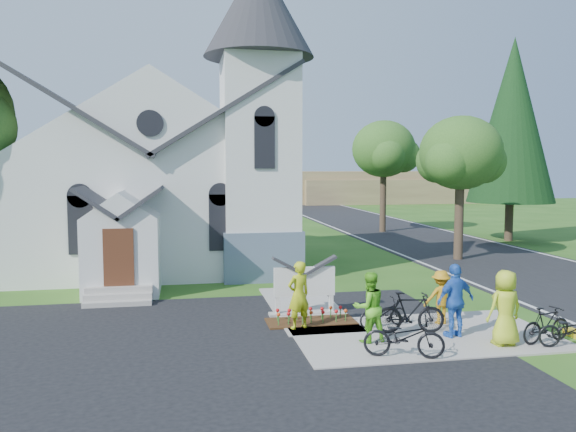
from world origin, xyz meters
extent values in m
plane|color=#2A5819|center=(0.00, 0.00, 0.00)|extent=(120.00, 120.00, 0.00)
cube|color=black|center=(-7.00, -2.00, 0.01)|extent=(20.00, 16.00, 0.02)
cube|color=black|center=(10.00, 15.00, 0.01)|extent=(8.00, 90.00, 0.02)
cube|color=#A39C93|center=(1.50, 0.50, 0.03)|extent=(7.00, 4.00, 0.05)
cube|color=silver|center=(-6.00, 13.00, 2.50)|extent=(11.00, 9.00, 5.00)
cube|color=slate|center=(-1.70, 9.70, 1.00)|extent=(3.20, 3.20, 2.00)
cube|color=silver|center=(-1.70, 9.70, 4.50)|extent=(3.00, 3.00, 9.00)
cone|color=#2A292F|center=(-1.70, 9.70, 11.00)|extent=(4.50, 4.50, 4.00)
cube|color=silver|center=(-7.00, 7.30, 1.40)|extent=(2.60, 2.40, 2.80)
cube|color=#532A17|center=(-7.00, 6.07, 1.50)|extent=(1.00, 0.10, 2.00)
cube|color=#A39C93|center=(-1.20, 3.20, 0.05)|extent=(2.20, 0.40, 0.10)
cube|color=white|center=(-2.05, 3.20, 0.55)|extent=(0.12, 0.12, 1.00)
cube|color=white|center=(-0.35, 3.20, 0.55)|extent=(0.12, 0.12, 1.00)
cube|color=white|center=(-1.20, 3.20, 1.05)|extent=(1.90, 0.14, 0.90)
cube|color=#3C2010|center=(-1.20, 2.30, 0.04)|extent=(2.60, 1.10, 0.07)
cylinder|color=#39281F|center=(8.50, 12.00, 2.02)|extent=(0.44, 0.44, 4.05)
ellipsoid|color=#306121|center=(8.50, 12.00, 5.25)|extent=(4.00, 4.00, 3.60)
cylinder|color=#39281F|center=(9.00, 24.00, 2.25)|extent=(0.44, 0.44, 4.50)
ellipsoid|color=#306121|center=(9.00, 24.00, 5.82)|extent=(4.40, 4.40, 3.96)
cylinder|color=#39281F|center=(15.00, 18.00, 1.20)|extent=(0.50, 0.50, 2.40)
cone|color=black|center=(15.00, 18.00, 7.40)|extent=(5.20, 5.20, 10.00)
cube|color=olive|center=(6.00, 56.00, 2.00)|extent=(60.00, 8.00, 4.00)
cube|color=olive|center=(-10.00, 58.00, 2.80)|extent=(30.00, 6.00, 5.60)
cube|color=olive|center=(22.00, 54.00, 1.50)|extent=(25.00, 6.00, 3.00)
imported|color=#B7C517|center=(-1.70, 1.67, 1.00)|extent=(0.81, 0.68, 1.90)
imported|color=black|center=(0.68, 1.37, 0.45)|extent=(1.61, 0.86, 0.80)
imported|color=#5EC224|center=(-0.16, 0.17, 0.96)|extent=(1.00, 0.84, 1.82)
imported|color=black|center=(1.18, 0.66, 0.62)|extent=(1.96, 0.82, 1.14)
imported|color=blue|center=(2.23, 0.14, 1.03)|extent=(1.23, 0.72, 1.97)
imported|color=black|center=(0.26, -1.15, 0.55)|extent=(2.02, 1.26, 1.00)
imported|color=#C38615|center=(2.44, 1.41, 0.82)|extent=(1.02, 0.61, 1.55)
imported|color=black|center=(4.29, -0.78, 0.52)|extent=(1.64, 0.78, 0.95)
imported|color=#BDD527|center=(3.15, -0.73, 1.01)|extent=(1.01, 0.72, 1.92)
imported|color=black|center=(4.70, -1.20, 0.50)|extent=(1.77, 0.85, 0.89)
camera|label=1|loc=(-4.84, -13.40, 4.56)|focal=35.00mm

